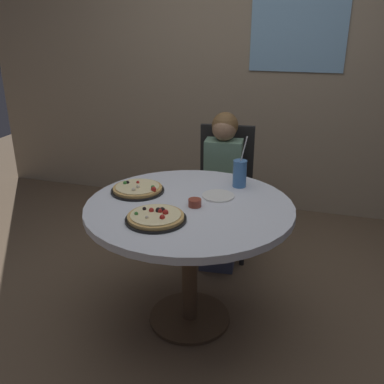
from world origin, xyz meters
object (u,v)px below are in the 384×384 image
chair_wooden (225,183)px  sauce_bowl (195,203)px  pizza_cheese (138,189)px  plate_small (218,196)px  soda_cup (240,173)px  diner_child (221,198)px  pizza_veggie (156,217)px  dining_table (189,222)px

chair_wooden → sauce_bowl: (0.05, -0.96, 0.24)m
pizza_cheese → plate_small: pizza_cheese is taller
soda_cup → plate_small: size_ratio=1.70×
chair_wooden → diner_child: diner_child is taller
sauce_bowl → pizza_veggie: bearing=-121.5°
diner_child → pizza_cheese: size_ratio=3.55×
dining_table → soda_cup: size_ratio=3.66×
diner_child → pizza_cheese: diner_child is taller
soda_cup → pizza_cheese: bearing=-155.2°
chair_wooden → pizza_veggie: size_ratio=3.13×
chair_wooden → plate_small: size_ratio=5.28×
soda_cup → plate_small: (-0.08, -0.19, -0.08)m
dining_table → plate_small: size_ratio=6.23×
dining_table → pizza_cheese: bearing=165.7°
soda_cup → plate_small: soda_cup is taller
diner_child → sauce_bowl: (0.03, -0.77, 0.29)m
diner_child → sauce_bowl: diner_child is taller
chair_wooden → pizza_cheese: size_ratio=3.11×
dining_table → sauce_bowl: sauce_bowl is taller
plate_small → chair_wooden: bearing=99.6°
chair_wooden → diner_child: (0.02, -0.18, -0.05)m
dining_table → diner_child: (0.01, 0.75, -0.16)m
dining_table → diner_child: 0.77m
dining_table → pizza_cheese: 0.37m
dining_table → chair_wooden: bearing=90.5°
soda_cup → plate_small: bearing=-112.9°
diner_child → pizza_veggie: diner_child is taller
dining_table → pizza_cheese: size_ratio=3.67×
pizza_veggie → plate_small: 0.44m
pizza_veggie → plate_small: (0.22, 0.38, -0.01)m
dining_table → pizza_veggie: size_ratio=3.69×
plate_small → pizza_veggie: bearing=-120.2°
dining_table → pizza_veggie: (-0.10, -0.24, 0.13)m
plate_small → soda_cup: bearing=67.1°
soda_cup → dining_table: bearing=-121.5°
diner_child → pizza_veggie: size_ratio=3.56×
sauce_bowl → plate_small: bearing=61.7°
chair_wooden → sauce_bowl: size_ratio=13.57×
diner_child → sauce_bowl: bearing=-87.8°
dining_table → soda_cup: 0.44m
dining_table → pizza_veggie: 0.29m
sauce_bowl → plate_small: size_ratio=0.39×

